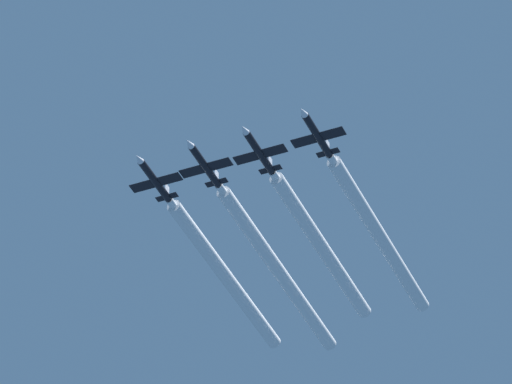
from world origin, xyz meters
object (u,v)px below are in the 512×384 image
object	(u,v)px
jet_far_left	(316,134)
jet_center	(204,164)
jet_inner_left	(258,151)
jet_inner_right	(154,179)

from	to	relation	value
jet_far_left	jet_center	size ratio (longest dim) A/B	1.00
jet_far_left	jet_inner_left	size ratio (longest dim) A/B	1.00
jet_center	jet_inner_right	bearing A→B (deg)	-0.28
jet_far_left	jet_inner_right	size ratio (longest dim) A/B	1.00
jet_inner_right	jet_far_left	bearing A→B (deg)	178.82
jet_inner_left	jet_inner_right	world-z (taller)	jet_inner_right
jet_far_left	jet_center	bearing A→B (deg)	-1.59
jet_inner_left	jet_center	distance (m)	9.25
jet_center	jet_inner_right	distance (m)	8.67
jet_far_left	jet_center	distance (m)	19.14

